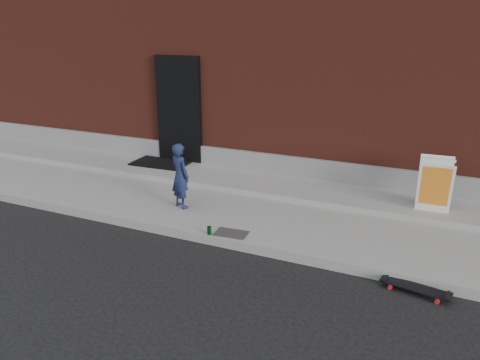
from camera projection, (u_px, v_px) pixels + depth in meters
The scene contains 10 objects.
ground at pixel (230, 249), 6.90m from camera, with size 80.00×80.00×0.00m, color black.
sidewalk at pixel (266, 209), 8.17m from camera, with size 20.00×3.00×0.15m, color gray.
apron at pixel (284, 187), 8.91m from camera, with size 20.00×1.20×0.10m, color gray.
building at pixel (345, 49), 12.13m from camera, with size 20.00×8.10×5.00m.
child at pixel (180, 176), 7.91m from camera, with size 0.41×0.27×1.13m, color #172042.
skateboard at pixel (415, 288), 5.77m from camera, with size 0.84×0.34×0.09m.
pizza_sign at pixel (435, 185), 7.56m from camera, with size 0.55×0.65×0.87m.
soda_can at pixel (209, 231), 7.02m from camera, with size 0.07×0.07×0.13m, color #16702C.
doormat at pixel (163, 161), 10.28m from camera, with size 1.19×0.97×0.03m, color black.
utility_plate at pixel (231, 233), 7.05m from camera, with size 0.49×0.31×0.01m, color #5D5C61.
Camera 1 is at (2.69, -5.59, 3.20)m, focal length 35.00 mm.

